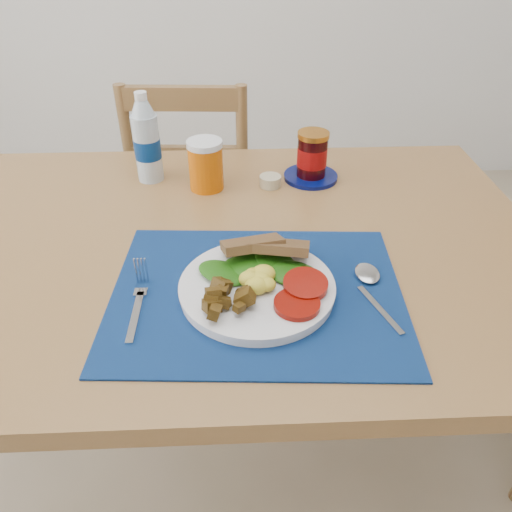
{
  "coord_description": "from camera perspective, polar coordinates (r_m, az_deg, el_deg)",
  "views": [
    {
      "loc": [
        0.06,
        -0.66,
        1.32
      ],
      "look_at": [
        0.1,
        0.06,
        0.8
      ],
      "focal_mm": 35.0,
      "sensor_mm": 36.0,
      "label": 1
    }
  ],
  "objects": [
    {
      "name": "table",
      "position": [
        1.08,
        -5.45,
        -1.76
      ],
      "size": [
        1.4,
        0.9,
        0.75
      ],
      "color": "brown",
      "rests_on": "ground"
    },
    {
      "name": "chair_far",
      "position": [
        1.72,
        -7.21,
        8.92
      ],
      "size": [
        0.43,
        0.41,
        1.09
      ],
      "rotation": [
        0.0,
        0.0,
        3.08
      ],
      "color": "brown",
      "rests_on": "ground"
    },
    {
      "name": "placemat",
      "position": [
        0.88,
        0.11,
        -4.25
      ],
      "size": [
        0.53,
        0.43,
        0.0
      ],
      "primitive_type": "cube",
      "rotation": [
        0.0,
        0.0,
        -0.06
      ],
      "color": "black",
      "rests_on": "table"
    },
    {
      "name": "breakfast_plate",
      "position": [
        0.87,
        -0.22,
        -3.37
      ],
      "size": [
        0.27,
        0.27,
        0.07
      ],
      "rotation": [
        0.0,
        0.0,
        0.07
      ],
      "color": "silver",
      "rests_on": "placemat"
    },
    {
      "name": "fork",
      "position": [
        0.89,
        -13.25,
        -5.0
      ],
      "size": [
        0.02,
        0.18,
        0.0
      ],
      "rotation": [
        0.0,
        0.0,
        -0.01
      ],
      "color": "#B2B5BA",
      "rests_on": "placemat"
    },
    {
      "name": "spoon",
      "position": [
        0.92,
        12.97,
        -3.15
      ],
      "size": [
        0.05,
        0.19,
        0.01
      ],
      "rotation": [
        0.0,
        0.0,
        0.34
      ],
      "color": "#B2B5BA",
      "rests_on": "placemat"
    },
    {
      "name": "water_bottle",
      "position": [
        1.25,
        -12.37,
        12.54
      ],
      "size": [
        0.06,
        0.06,
        0.22
      ],
      "color": "#ADBFCC",
      "rests_on": "table"
    },
    {
      "name": "juice_glass",
      "position": [
        1.2,
        -5.76,
        10.16
      ],
      "size": [
        0.08,
        0.08,
        0.11
      ],
      "primitive_type": "cylinder",
      "color": "#C35505",
      "rests_on": "table"
    },
    {
      "name": "ramekin",
      "position": [
        1.22,
        1.64,
        8.56
      ],
      "size": [
        0.05,
        0.05,
        0.03
      ],
      "primitive_type": "cylinder",
      "color": "tan",
      "rests_on": "table"
    },
    {
      "name": "jam_on_saucer",
      "position": [
        1.25,
        6.4,
        11.0
      ],
      "size": [
        0.13,
        0.13,
        0.12
      ],
      "color": "#040D4D",
      "rests_on": "table"
    }
  ]
}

